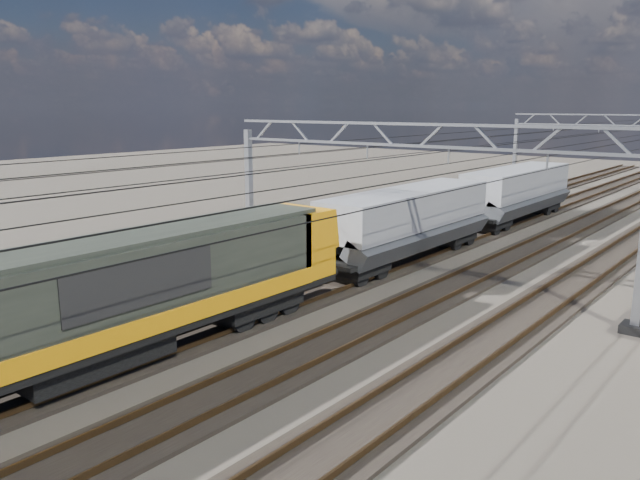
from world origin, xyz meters
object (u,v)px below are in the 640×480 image
Objects in this scene: catenary_gantry_mid at (405,198)px; catenary_gantry_far at (621,152)px; hopper_wagon_mid at (517,190)px; hopper_wagon_lead at (408,219)px; locomotive at (86,301)px.

catenary_gantry_far is (0.00, 36.00, 0.00)m from catenary_gantry_mid.
hopper_wagon_mid is at bearing 96.38° from catenary_gantry_mid.
catenary_gantry_mid is 18.09m from hopper_wagon_mid.
hopper_wagon_mid is at bearing 90.00° from hopper_wagon_lead.
hopper_wagon_lead and hopper_wagon_mid have the same top height.
hopper_wagon_mid is (-2.00, -18.10, -1.67)m from catenary_gantry_far.
locomotive is 1.62× the size of hopper_wagon_lead.
hopper_wagon_lead is at bearing 118.41° from catenary_gantry_mid.
catenary_gantry_far is at bearing 83.69° from hopper_wagon_mid.
catenary_gantry_mid reaches higher than locomotive.
locomotive is at bearing -98.13° from catenary_gantry_mid.
locomotive is 17.70m from hopper_wagon_lead.
hopper_wagon_mid is at bearing -96.31° from catenary_gantry_far.
catenary_gantry_far is at bearing 86.46° from hopper_wagon_lead.
catenary_gantry_far is at bearing 90.00° from catenary_gantry_mid.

